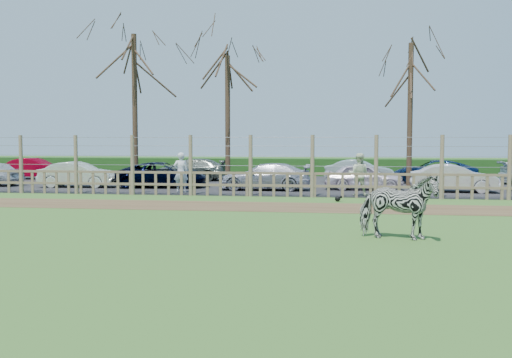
# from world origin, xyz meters

# --- Properties ---
(ground) EXTENTS (120.00, 120.00, 0.00)m
(ground) POSITION_xyz_m (0.00, 0.00, 0.00)
(ground) COLOR olive
(ground) RESTS_ON ground
(dirt_strip) EXTENTS (34.00, 2.80, 0.01)m
(dirt_strip) POSITION_xyz_m (0.00, 4.50, 0.01)
(dirt_strip) COLOR brown
(dirt_strip) RESTS_ON ground
(asphalt) EXTENTS (44.00, 13.00, 0.04)m
(asphalt) POSITION_xyz_m (0.00, 14.50, 0.02)
(asphalt) COLOR #232326
(asphalt) RESTS_ON ground
(hedge) EXTENTS (46.00, 2.00, 1.10)m
(hedge) POSITION_xyz_m (0.00, 21.50, 0.55)
(hedge) COLOR #1E4716
(hedge) RESTS_ON ground
(fence) EXTENTS (30.16, 0.16, 2.50)m
(fence) POSITION_xyz_m (0.00, 8.00, 0.80)
(fence) COLOR brown
(fence) RESTS_ON ground
(tree_left) EXTENTS (4.80, 4.80, 7.88)m
(tree_left) POSITION_xyz_m (-6.50, 12.50, 5.62)
(tree_left) COLOR #3D2B1E
(tree_left) RESTS_ON ground
(tree_mid) EXTENTS (4.80, 4.80, 6.83)m
(tree_mid) POSITION_xyz_m (-2.00, 13.50, 4.87)
(tree_mid) COLOR #3D2B1E
(tree_mid) RESTS_ON ground
(tree_right) EXTENTS (4.80, 4.80, 7.35)m
(tree_right) POSITION_xyz_m (7.00, 14.00, 5.24)
(tree_right) COLOR #3D2B1E
(tree_right) RESTS_ON ground
(zebra) EXTENTS (1.95, 1.17, 1.54)m
(zebra) POSITION_xyz_m (4.87, -1.41, 0.77)
(zebra) COLOR gray
(zebra) RESTS_ON ground
(visitor_a) EXTENTS (0.71, 0.56, 1.72)m
(visitor_a) POSITION_xyz_m (-3.16, 8.86, 0.90)
(visitor_a) COLOR silver
(visitor_a) RESTS_ON asphalt
(visitor_b) EXTENTS (0.96, 0.81, 1.72)m
(visitor_b) POSITION_xyz_m (4.35, 8.52, 0.90)
(visitor_b) COLOR beige
(visitor_b) RESTS_ON asphalt
(crow) EXTENTS (0.28, 0.21, 0.23)m
(crow) POSITION_xyz_m (3.52, 6.54, 0.11)
(crow) COLOR black
(crow) RESTS_ON ground
(car_1) EXTENTS (3.71, 1.49, 1.20)m
(car_1) POSITION_xyz_m (-8.76, 10.85, 0.64)
(car_1) COLOR silver
(car_1) RESTS_ON asphalt
(car_2) EXTENTS (4.51, 2.45, 1.20)m
(car_2) POSITION_xyz_m (-4.73, 11.30, 0.64)
(car_2) COLOR black
(car_2) RESTS_ON asphalt
(car_3) EXTENTS (4.15, 1.72, 1.20)m
(car_3) POSITION_xyz_m (0.27, 10.61, 0.64)
(car_3) COLOR #B2B2C1
(car_3) RESTS_ON asphalt
(car_4) EXTENTS (3.58, 1.57, 1.20)m
(car_4) POSITION_xyz_m (4.70, 11.26, 0.64)
(car_4) COLOR white
(car_4) RESTS_ON asphalt
(car_5) EXTENTS (3.70, 1.45, 1.20)m
(car_5) POSITION_xyz_m (8.50, 10.73, 0.64)
(car_5) COLOR silver
(car_5) RESTS_ON asphalt
(car_7) EXTENTS (3.68, 1.38, 1.20)m
(car_7) POSITION_xyz_m (-13.77, 15.83, 0.64)
(car_7) COLOR maroon
(car_7) RESTS_ON asphalt
(car_9) EXTENTS (4.20, 1.86, 1.20)m
(car_9) POSITION_xyz_m (-4.57, 16.04, 0.64)
(car_9) COLOR slate
(car_9) RESTS_ON asphalt
(car_11) EXTENTS (3.73, 1.55, 1.20)m
(car_11) POSITION_xyz_m (4.66, 15.72, 0.64)
(car_11) COLOR #B0C3BE
(car_11) RESTS_ON asphalt
(car_12) EXTENTS (4.50, 2.42, 1.20)m
(car_12) POSITION_xyz_m (8.50, 15.92, 0.64)
(car_12) COLOR #0C234D
(car_12) RESTS_ON asphalt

